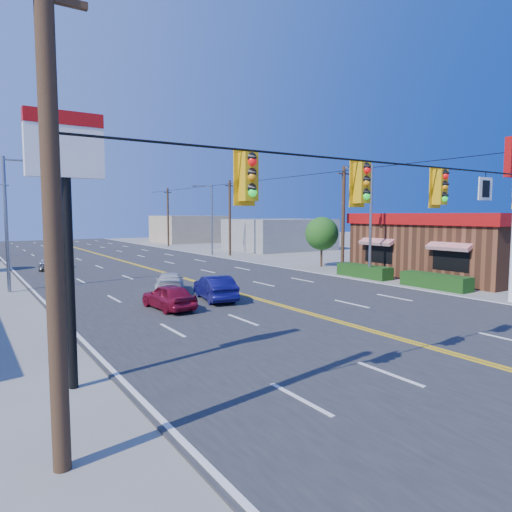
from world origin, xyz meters
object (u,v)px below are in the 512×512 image
car_magenta (169,298)px  pizza_hut_sign (66,192)px  signal_span (461,206)px  kfc (470,243)px  car_white (170,283)px  car_silver (54,264)px  car_blue (215,289)px

car_magenta → pizza_hut_sign: bearing=48.9°
car_magenta → signal_span: bearing=108.3°
kfc → pizza_hut_sign: pizza_hut_sign is taller
pizza_hut_sign → car_white: bearing=57.7°
car_silver → signal_span: bearing=122.1°
car_magenta → car_blue: 3.11m
signal_span → pizza_hut_sign: bearing=159.8°
car_blue → kfc: bearing=-170.6°
signal_span → car_white: (-2.97, 16.49, -4.30)m
signal_span → car_white: signal_span is taller
signal_span → car_blue: 13.61m
car_magenta → car_white: (1.95, 4.58, -0.03)m
signal_span → car_white: bearing=100.2°
pizza_hut_sign → signal_span: bearing=-20.2°
signal_span → car_silver: (-6.74, 32.15, -4.35)m
pizza_hut_sign → car_blue: (8.94, 8.79, -4.52)m
kfc → car_magenta: bearing=-179.8°
pizza_hut_sign → car_blue: 13.33m
kfc → pizza_hut_sign: size_ratio=2.38×
car_silver → car_magenta: bearing=115.4°
signal_span → kfc: (20.02, 12.00, -2.51)m
car_white → kfc: bearing=-168.0°
car_white → car_silver: (-3.77, 15.66, -0.05)m
signal_span → kfc: signal_span is taller
kfc → car_blue: bearing=177.9°
car_magenta → car_blue: car_blue is taller
kfc → car_blue: kfc is taller
car_magenta → car_silver: size_ratio=0.94×
car_silver → pizza_hut_sign: bearing=101.9°
car_blue → car_white: (-1.03, 3.70, -0.08)m
pizza_hut_sign → car_white: 15.48m
kfc → car_silver: bearing=143.0°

